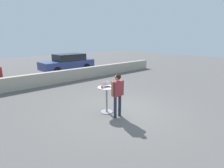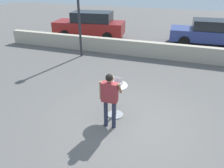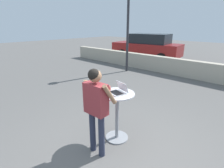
% 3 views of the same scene
% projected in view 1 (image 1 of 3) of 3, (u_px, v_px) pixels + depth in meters
% --- Properties ---
extents(ground_plane, '(50.00, 50.00, 0.00)m').
position_uv_depth(ground_plane, '(122.00, 111.00, 6.93)').
color(ground_plane, '#5B5956').
extents(pavement_kerb, '(17.85, 0.35, 0.78)m').
position_uv_depth(pavement_kerb, '(57.00, 77.00, 11.15)').
color(pavement_kerb, '#B2A893').
rests_on(pavement_kerb, ground_plane).
extents(cafe_table, '(0.68, 0.68, 1.02)m').
position_uv_depth(cafe_table, '(107.00, 97.00, 6.69)').
color(cafe_table, gray).
rests_on(cafe_table, ground_plane).
extents(laptop, '(0.36, 0.36, 0.21)m').
position_uv_depth(laptop, '(106.00, 86.00, 6.60)').
color(laptop, silver).
rests_on(laptop, cafe_table).
extents(coffee_mug, '(0.12, 0.08, 0.10)m').
position_uv_depth(coffee_mug, '(102.00, 87.00, 6.43)').
color(coffee_mug, '#C14C42').
rests_on(coffee_mug, cafe_table).
extents(standing_person, '(0.56, 0.36, 1.62)m').
position_uv_depth(standing_person, '(118.00, 90.00, 6.19)').
color(standing_person, '#282D42').
rests_on(standing_person, ground_plane).
extents(parked_car_near_street, '(4.60, 2.07, 1.50)m').
position_uv_depth(parked_car_near_street, '(68.00, 62.00, 15.06)').
color(parked_car_near_street, navy).
rests_on(parked_car_near_street, ground_plane).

